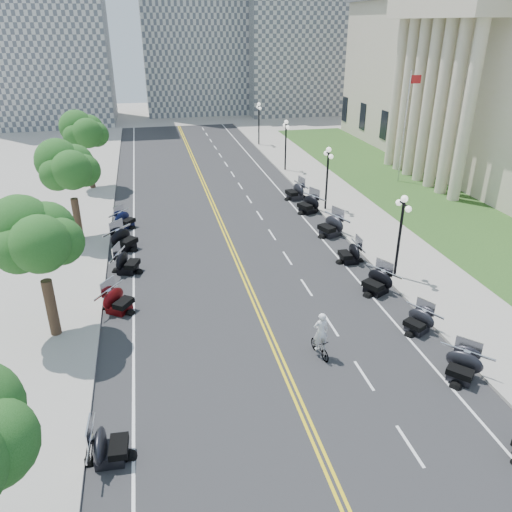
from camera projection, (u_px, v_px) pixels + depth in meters
ground at (269, 333)px, 24.17m from camera, size 160.00×160.00×0.00m
road at (233, 250)px, 33.01m from camera, size 16.00×90.00×0.01m
centerline_yellow_a at (231, 250)px, 32.98m from camera, size 0.12×90.00×0.00m
centerline_yellow_b at (234, 250)px, 33.03m from camera, size 0.12×90.00×0.00m
edge_line_north at (324, 242)px, 34.26m from camera, size 0.12×90.00×0.00m
edge_line_south at (134, 259)px, 31.75m from camera, size 0.12×90.00×0.00m
lane_dash_4 at (410, 446)px, 17.72m from camera, size 0.12×2.00×0.00m
lane_dash_5 at (364, 375)px, 21.25m from camera, size 0.12×2.00×0.00m
lane_dash_6 at (331, 325)px, 24.79m from camera, size 0.12×2.00×0.00m
lane_dash_7 at (307, 287)px, 28.33m from camera, size 0.12×2.00×0.00m
lane_dash_8 at (287, 258)px, 31.86m from camera, size 0.12×2.00×0.00m
lane_dash_9 at (272, 235)px, 35.40m from camera, size 0.12×2.00×0.00m
lane_dash_10 at (260, 215)px, 38.94m from camera, size 0.12×2.00×0.00m
lane_dash_11 at (249, 199)px, 42.47m from camera, size 0.12×2.00×0.00m
lane_dash_12 at (240, 186)px, 46.01m from camera, size 0.12×2.00×0.00m
lane_dash_13 at (233, 174)px, 49.55m from camera, size 0.12×2.00×0.00m
lane_dash_14 at (226, 164)px, 53.08m from camera, size 0.12×2.00×0.00m
lane_dash_15 at (220, 155)px, 56.62m from camera, size 0.12×2.00×0.00m
lane_dash_16 at (215, 147)px, 60.16m from camera, size 0.12×2.00×0.00m
lane_dash_17 at (211, 141)px, 63.69m from camera, size 0.12×2.00×0.00m
lane_dash_18 at (207, 134)px, 67.23m from camera, size 0.12×2.00×0.00m
lane_dash_19 at (203, 129)px, 70.77m from camera, size 0.12×2.00×0.00m
sidewalk_north at (380, 236)px, 35.04m from camera, size 5.00×90.00×0.15m
sidewalk_south at (66, 264)px, 30.92m from camera, size 5.00×90.00×0.15m
lawn at (414, 195)px, 43.49m from camera, size 9.00×60.00×0.10m
distant_block_a at (40, 28)px, 69.94m from camera, size 18.00×14.00×26.00m
distant_block_b at (191, 13)px, 78.71m from camera, size 16.00×12.00×30.00m
distant_block_c at (305, 41)px, 81.29m from camera, size 20.00×14.00×22.00m
street_lamp_2 at (399, 237)px, 28.29m from camera, size 0.50×1.20×4.90m
street_lamp_3 at (327, 179)px, 38.90m from camera, size 0.50×1.20×4.90m
street_lamp_4 at (286, 146)px, 49.51m from camera, size 0.50×1.20×4.90m
street_lamp_5 at (259, 124)px, 60.12m from camera, size 0.50×1.20×4.90m
flagpole at (404, 128)px, 45.03m from camera, size 1.10×0.20×10.00m
tree_2 at (39, 245)px, 21.96m from camera, size 4.80×4.80×9.20m
tree_3 at (70, 173)px, 32.57m from camera, size 4.80×4.80×9.20m
tree_4 at (86, 136)px, 43.18m from camera, size 4.80×4.80×9.20m
motorcycle_n_4 at (462, 366)px, 20.79m from camera, size 2.73×2.73×1.35m
motorcycle_n_5 at (418, 320)px, 24.06m from camera, size 2.40×2.40×1.24m
motorcycle_n_6 at (377, 281)px, 27.52m from camera, size 2.77×2.77×1.44m
motorcycle_n_7 at (350, 252)px, 31.06m from camera, size 1.95×1.95×1.35m
motorcycle_n_8 at (331, 225)px, 34.96m from camera, size 2.91×2.91×1.57m
motorcycle_n_9 at (308, 203)px, 39.24m from camera, size 2.84×2.84×1.51m
motorcycle_n_10 at (295, 191)px, 42.27m from camera, size 2.53×2.53×1.50m
motorcycle_s_4 at (109, 445)px, 16.89m from camera, size 2.04×2.04×1.36m
motorcycle_s_6 at (118, 300)px, 25.71m from camera, size 2.79×2.79×1.40m
motorcycle_s_7 at (127, 262)px, 29.78m from camera, size 2.61×2.61×1.42m
motorcycle_s_8 at (124, 238)px, 32.87m from camera, size 3.07×3.07×1.52m
motorcycle_s_9 at (125, 219)px, 36.44m from camera, size 2.62×2.62×1.30m
bicycle at (320, 347)px, 22.33m from camera, size 0.73×1.63×0.95m
cyclist_rider at (322, 320)px, 21.73m from camera, size 0.69×0.45×1.88m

